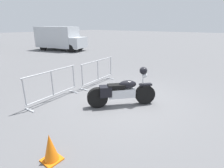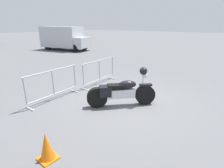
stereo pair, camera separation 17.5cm
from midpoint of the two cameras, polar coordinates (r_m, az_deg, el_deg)
The scene contains 7 objects.
ground_plane at distance 6.11m, azimuth 3.44°, elevation -5.49°, with size 120.00×120.00×0.00m, color #5B5B5E.
motorcycle at distance 5.60m, azimuth 2.32°, elevation -2.47°, with size 1.78×1.62×1.26m.
crowd_barrier_near at distance 6.31m, azimuth -19.61°, elevation -0.41°, with size 2.10×0.60×1.07m.
crowd_barrier_far at distance 7.69m, azimuth -5.28°, elevation 3.99°, with size 2.10×0.60×1.07m.
delivery_van at distance 19.02m, azimuth -17.09°, elevation 14.24°, with size 3.24×5.34×2.31m.
planter_island at distance 23.55m, azimuth -17.48°, elevation 12.91°, with size 3.99×3.99×1.16m.
traffic_cone at distance 3.75m, azimuth -20.81°, elevation -18.99°, with size 0.34×0.34×0.59m.
Camera 1 is at (-4.65, -3.08, 2.52)m, focal length 28.00 mm.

